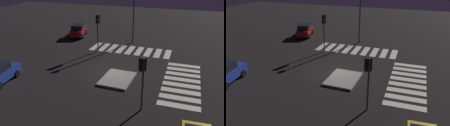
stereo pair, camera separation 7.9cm
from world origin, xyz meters
The scene contains 8 objects.
ground_plane centered at (0.00, 0.00, 0.00)m, with size 80.00×80.00×0.00m, color black.
traffic_island centered at (-1.35, -0.98, 0.09)m, with size 3.69×2.83×0.18m.
car_red centered at (10.67, 8.96, 0.89)m, with size 4.41×2.72×1.81m.
traffic_light_north centered at (5.13, 3.51, 3.40)m, with size 0.53×0.54×4.49m.
traffic_light_south centered at (-5.29, -4.00, 3.03)m, with size 0.53×0.54×3.99m.
street_lamp centered at (10.13, 0.47, 5.57)m, with size 0.56×0.56×8.26m.
crosswalk_near centered at (0.00, -6.61, 0.01)m, with size 8.75×3.20×0.02m.
crosswalk_side centered at (6.95, 0.00, 0.01)m, with size 3.20×9.90×0.02m.
Camera 2 is at (-19.43, -6.74, 9.55)m, focal length 36.99 mm.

